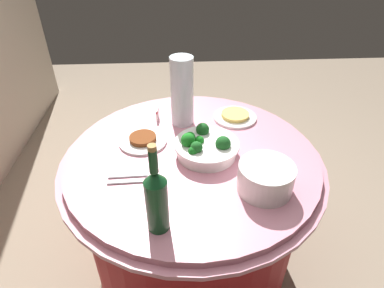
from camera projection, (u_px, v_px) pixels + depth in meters
The scene contains 10 objects.
ground_plane at pixel (192, 256), 1.84m from camera, with size 6.00×6.00×0.00m, color gray.
buffet_table at pixel (192, 211), 1.63m from camera, with size 1.16×1.16×0.74m.
broccoli_bowl at pixel (206, 147), 1.39m from camera, with size 0.28×0.28×0.11m.
plate_stack at pixel (265, 178), 1.20m from camera, with size 0.21×0.21×0.11m.
wine_bottle at pixel (157, 199), 1.01m from camera, with size 0.07×0.07×0.34m.
decorative_fruit_vase at pixel (182, 96), 1.54m from camera, with size 0.11×0.11×0.34m.
serving_tongs at pixel (130, 179), 1.27m from camera, with size 0.05×0.17×0.01m.
food_plate_stir_fry at pixel (143, 140), 1.48m from camera, with size 0.22×0.22×0.03m.
food_plate_noodles at pixel (235, 116), 1.65m from camera, with size 0.22×0.22×0.03m.
label_placard_front at pixel (157, 113), 1.64m from camera, with size 0.05×0.01×0.05m.
Camera 1 is at (-1.13, 0.07, 1.59)m, focal length 30.12 mm.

